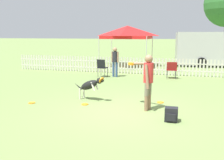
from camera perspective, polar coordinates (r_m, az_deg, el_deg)
The scene contains 13 objects.
ground_plane at distance 7.31m, azimuth 2.93°, elevation -7.11°, with size 240.00×240.00×0.00m, color olive.
handler_person at distance 7.27m, azimuth 8.07°, elevation 0.95°, with size 0.87×0.86×1.63m.
leaping_dog at distance 8.43m, azimuth -5.05°, elevation -1.14°, with size 1.23×0.53×0.84m.
frisbee_near_handler at distance 8.00m, azimuth -6.21°, elevation -5.54°, with size 0.22×0.22×0.02m.
frisbee_near_dog at distance 8.32m, azimuth 10.99°, elevation -5.04°, with size 0.22×0.22×0.02m.
frisbee_midfield at distance 8.52m, azimuth -17.85°, elevation -4.99°, with size 0.22×0.22×0.02m.
backpack_on_grass at distance 6.60m, azimuth 13.40°, elevation -7.69°, with size 0.33×0.29×0.37m.
picket_fence at distance 13.96m, azimuth 9.29°, elevation 3.10°, with size 16.80×0.04×0.92m.
folding_chair_blue_left at distance 13.00m, azimuth -2.32°, elevation 3.14°, with size 0.50×0.52×0.93m.
folding_chair_green_right at distance 12.86m, azimuth 13.48°, elevation 2.55°, with size 0.54×0.56×0.85m.
canopy_tent_main at distance 17.66m, azimuth 3.54°, elevation 10.84°, with size 3.18×3.18×2.80m.
spectator_standing at distance 13.00m, azimuth 0.69°, elevation 4.75°, with size 0.41×0.27×1.54m.
equipment_trailer at distance 18.78m, azimuth 21.03°, elevation 6.79°, with size 5.16×2.52×2.36m.
Camera 1 is at (1.52, -6.81, 2.19)m, focal length 40.00 mm.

